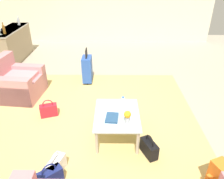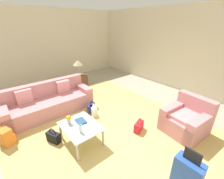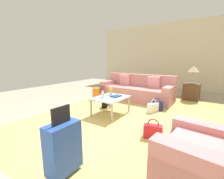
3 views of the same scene
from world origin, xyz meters
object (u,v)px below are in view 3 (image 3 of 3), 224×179
Objects in this scene: armchair at (214,166)px; side_table at (191,91)px; suitcase_blue at (63,147)px; handbag_navy at (157,106)px; coffee_table at (111,99)px; handbag_red at (153,131)px; backpack_orange at (97,94)px; coffee_table_book at (116,96)px; couch at (137,91)px; flower_vase at (111,90)px; water_bottle at (103,94)px; table_lamp at (194,69)px; handbag_white at (153,107)px; handbag_black at (105,103)px.

side_table is at bearing -170.74° from armchair.
suitcase_blue is 2.37× the size of handbag_navy.
handbag_red is (0.56, 1.29, -0.26)m from coffee_table.
backpack_orange is at bearing -127.88° from coffee_table.
side_table is (-2.68, 1.42, -0.18)m from coffee_table_book.
armchair reaches higher than suitcase_blue.
couch is 4.29× the size of side_table.
flower_vase is 1.44m from backpack_orange.
couch is at bearing 180.00° from water_bottle.
armchair reaches higher than flower_vase.
table_lamp reaches higher than handbag_red.
handbag_red is (1.34, 0.45, 0.00)m from handbag_white.
armchair is 2.74× the size of handbag_red.
side_table is (-4.11, -0.67, -0.01)m from armchair.
water_bottle is (0.20, -0.10, 0.15)m from coffee_table.
suitcase_blue reaches higher than coffee_table_book.
handbag_red is 3.02m from backpack_orange.
water_bottle is 0.38m from coffee_table_book.
armchair is at bearing 56.26° from backpack_orange.
table_lamp is (-2.80, 1.50, 0.66)m from coffee_table.
handbag_red is at bearing -3.59° from side_table.
couch is at bearing -168.05° from coffee_table_book.
coffee_table_book is 3.09m from table_lamp.
side_table is at bearing 161.83° from handbag_white.
coffee_table_book is 1.27× the size of flower_vase.
table_lamp is at bearing 151.93° from water_bottle.
table_lamp is (-1.00, 1.60, 0.76)m from couch.
flower_vase is at bearing -60.76° from handbag_white.
coffee_table is 3.49× the size of coffee_table_book.
backpack_orange is at bearing -57.23° from side_table.
table_lamp is (-2.68, 1.42, 0.59)m from coffee_table_book.
coffee_table is 0.32m from flower_vase.
flower_vase is (-0.42, -0.05, 0.03)m from water_bottle.
backpack_orange is at bearing -121.31° from handbag_red.
coffee_table_book is 0.72m from handbag_black.
armchair reaches higher than water_bottle.
flower_vase is 1.33m from handbag_navy.
handbag_black is 1.00× the size of handbag_red.
coffee_table_book is 1.43m from handbag_red.
handbag_black is at bearing -68.43° from handbag_navy.
couch reaches higher than flower_vase.
armchair is 2.74× the size of handbag_black.
backpack_orange reaches higher than handbag_black.
handbag_black is at bearing -120.98° from flower_vase.
couch is 1.89m from side_table.
side_table is 1.61× the size of handbag_white.
backpack_orange is at bearing -146.47° from suitcase_blue.
side_table is 3.10m from handbag_black.
side_table is at bearing 147.40° from flower_vase.
handbag_red is (0.98, 1.77, 0.00)m from handbag_black.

